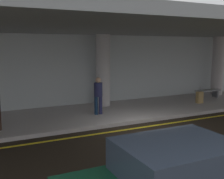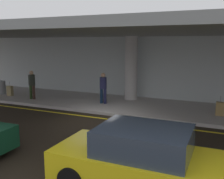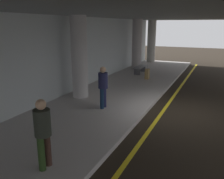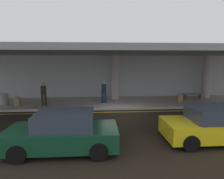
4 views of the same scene
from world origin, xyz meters
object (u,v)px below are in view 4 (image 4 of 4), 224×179
object	(u,v)px
suitcase_upright_primary	(180,98)
suitcase_upright_secondary	(17,101)
car_dark_green	(63,132)
support_column_far_left	(115,77)
traveler_with_luggage	(104,90)
car_yellow_taxi	(214,125)
trash_bin_steel	(4,99)
person_waiting_for_ride	(44,93)
bench_metal	(193,95)
support_column_left_mid	(206,77)

from	to	relation	value
suitcase_upright_primary	suitcase_upright_secondary	distance (m)	12.22
car_dark_green	suitcase_upright_primary	bearing A→B (deg)	48.75
suitcase_upright_primary	car_dark_green	bearing A→B (deg)	-148.83
support_column_far_left	traveler_with_luggage	xyz separation A→B (m)	(-1.00, -1.68, -0.86)
car_yellow_taxi	suitcase_upright_primary	bearing A→B (deg)	80.74
traveler_with_luggage	trash_bin_steel	size ratio (longest dim) A/B	1.98
person_waiting_for_ride	trash_bin_steel	xyz separation A→B (m)	(-2.97, 0.49, -0.54)
traveler_with_luggage	bench_metal	xyz separation A→B (m)	(7.47, 0.88, -0.61)
traveler_with_luggage	suitcase_upright_secondary	xyz separation A→B (m)	(-6.28, -0.43, -0.65)
support_column_left_mid	person_waiting_for_ride	bearing A→B (deg)	-170.11
suitcase_upright_secondary	person_waiting_for_ride	bearing A→B (deg)	20.99
support_column_left_mid	suitcase_upright_primary	size ratio (longest dim) A/B	4.06
car_dark_green	suitcase_upright_secondary	xyz separation A→B (m)	(-4.53, 7.12, -0.25)
suitcase_upright_primary	traveler_with_luggage	bearing A→B (deg)	166.23
traveler_with_luggage	bench_metal	distance (m)	7.55
support_column_far_left	support_column_left_mid	world-z (taller)	same
car_yellow_taxi	traveler_with_luggage	distance (m)	8.38
car_yellow_taxi	support_column_left_mid	bearing A→B (deg)	65.44
car_yellow_taxi	suitcase_upright_secondary	size ratio (longest dim) A/B	4.56
traveler_with_luggage	suitcase_upright_primary	world-z (taller)	traveler_with_luggage
traveler_with_luggage	trash_bin_steel	world-z (taller)	traveler_with_luggage
suitcase_upright_primary	trash_bin_steel	bearing A→B (deg)	167.28
traveler_with_luggage	trash_bin_steel	distance (m)	7.33
car_dark_green	traveler_with_luggage	bearing A→B (deg)	81.45
support_column_left_mid	suitcase_upright_secondary	xyz separation A→B (m)	(-15.28, -2.11, -1.51)
suitcase_upright_primary	bench_metal	distance (m)	1.81
car_dark_green	suitcase_upright_secondary	bearing A→B (deg)	126.99
support_column_left_mid	car_yellow_taxi	bearing A→B (deg)	-117.67
person_waiting_for_ride	bench_metal	world-z (taller)	person_waiting_for_ride
car_dark_green	trash_bin_steel	distance (m)	9.25
support_column_left_mid	car_yellow_taxi	distance (m)	10.02
traveler_with_luggage	bench_metal	bearing A→B (deg)	-26.01
car_dark_green	support_column_left_mid	bearing A→B (deg)	45.17
person_waiting_for_ride	support_column_far_left	bearing A→B (deg)	-66.63
car_dark_green	person_waiting_for_ride	bearing A→B (deg)	114.98
car_dark_green	suitcase_upright_primary	world-z (taller)	car_dark_green
suitcase_upright_primary	bench_metal	bearing A→B (deg)	18.88
suitcase_upright_primary	suitcase_upright_secondary	world-z (taller)	same
support_column_left_mid	traveler_with_luggage	xyz separation A→B (m)	(-9.00, -1.68, -0.86)
support_column_far_left	car_dark_green	bearing A→B (deg)	-106.61
person_waiting_for_ride	suitcase_upright_primary	xyz separation A→B (m)	(10.26, 0.57, -0.65)
support_column_left_mid	trash_bin_steel	size ratio (longest dim) A/B	4.29
suitcase_upright_secondary	trash_bin_steel	xyz separation A→B (m)	(-1.02, 0.28, 0.11)
support_column_left_mid	support_column_far_left	bearing A→B (deg)	180.00
support_column_far_left	trash_bin_steel	bearing A→B (deg)	-167.58
support_column_far_left	person_waiting_for_ride	world-z (taller)	support_column_far_left
traveler_with_luggage	suitcase_upright_primary	size ratio (longest dim) A/B	1.87
support_column_left_mid	person_waiting_for_ride	distance (m)	13.56
support_column_far_left	person_waiting_for_ride	bearing A→B (deg)	-156.45
traveler_with_luggage	car_yellow_taxi	bearing A→B (deg)	-91.16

